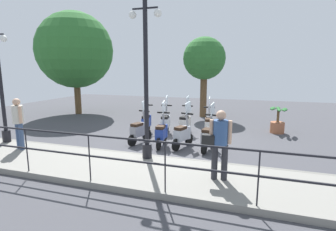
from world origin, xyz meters
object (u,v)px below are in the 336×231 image
at_px(pedestrian_with_bag, 219,140).
at_px(pedestrian_distant, 18,120).
at_px(scooter_far_1, 185,123).
at_px(scooter_far_2, 166,122).
at_px(lamp_post_near, 146,89).
at_px(scooter_far_0, 209,125).
at_px(tree_large, 75,50).
at_px(scooter_far_3, 147,122).
at_px(tree_distant, 204,59).
at_px(scooter_near_3, 140,130).
at_px(scooter_near_0, 209,136).
at_px(scooter_near_2, 162,133).
at_px(potted_palm, 278,122).
at_px(lamp_post_far, 1,92).
at_px(scooter_near_1, 183,134).

distance_m(pedestrian_with_bag, pedestrian_distant, 6.18).
height_order(scooter_far_1, scooter_far_2, same).
height_order(lamp_post_near, scooter_far_0, lamp_post_near).
relative_size(tree_large, scooter_far_3, 3.75).
height_order(tree_distant, scooter_far_2, tree_distant).
bearing_deg(pedestrian_distant, scooter_near_3, 146.45).
relative_size(scooter_near_0, scooter_near_2, 1.00).
bearing_deg(potted_palm, pedestrian_distant, 124.45).
bearing_deg(scooter_far_2, scooter_far_1, -88.56).
xyz_separation_m(lamp_post_far, scooter_near_3, (1.71, -4.21, -1.39)).
height_order(pedestrian_with_bag, scooter_far_0, pedestrian_with_bag).
bearing_deg(tree_distant, pedestrian_with_bag, -167.02).
height_order(pedestrian_with_bag, tree_large, tree_large).
bearing_deg(tree_distant, scooter_near_3, 168.84).
relative_size(potted_palm, scooter_near_0, 0.69).
relative_size(pedestrian_with_bag, scooter_near_3, 1.03).
bearing_deg(scooter_near_3, potted_palm, -41.04).
xyz_separation_m(lamp_post_near, scooter_near_3, (1.71, 1.00, -1.61)).
bearing_deg(potted_palm, scooter_far_0, 120.74).
distance_m(pedestrian_with_bag, scooter_near_3, 4.05).
distance_m(scooter_near_0, scooter_near_3, 2.46).
relative_size(lamp_post_near, scooter_far_0, 2.84).
relative_size(scooter_far_2, scooter_far_3, 1.00).
relative_size(scooter_far_1, scooter_far_3, 1.00).
xyz_separation_m(scooter_near_3, scooter_far_1, (1.76, -1.20, 0.00)).
relative_size(pedestrian_distant, scooter_far_0, 1.03).
distance_m(tree_distant, scooter_near_0, 6.60).
height_order(tree_distant, potted_palm, tree_distant).
distance_m(tree_large, scooter_far_3, 7.17).
bearing_deg(scooter_far_0, scooter_far_3, 86.12).
xyz_separation_m(lamp_post_near, scooter_near_2, (1.61, 0.14, -1.61)).
bearing_deg(scooter_near_3, scooter_near_0, -76.28).
height_order(scooter_near_2, scooter_far_3, same).
xyz_separation_m(pedestrian_distant, scooter_far_0, (3.84, -5.25, -0.60)).
bearing_deg(scooter_far_2, scooter_near_0, -138.42).
xyz_separation_m(pedestrian_distant, scooter_far_3, (3.66, -2.72, -0.60)).
height_order(potted_palm, scooter_far_0, scooter_far_0).
bearing_deg(lamp_post_far, scooter_near_1, -73.92).
distance_m(potted_palm, scooter_near_1, 4.53).
relative_size(scooter_near_3, scooter_far_0, 1.00).
xyz_separation_m(scooter_far_1, scooter_far_3, (-0.28, 1.56, 0.00)).
bearing_deg(potted_palm, tree_distant, 53.48).
bearing_deg(scooter_near_2, pedestrian_with_bag, -143.46).
bearing_deg(scooter_near_1, pedestrian_with_bag, -132.39).
bearing_deg(lamp_post_far, scooter_far_2, -54.34).
bearing_deg(potted_palm, lamp_post_far, 118.66).
distance_m(pedestrian_with_bag, tree_distant, 8.87).
bearing_deg(scooter_far_0, lamp_post_near, 153.01).
distance_m(potted_palm, scooter_near_3, 5.73).
relative_size(scooter_near_0, scooter_near_3, 1.00).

